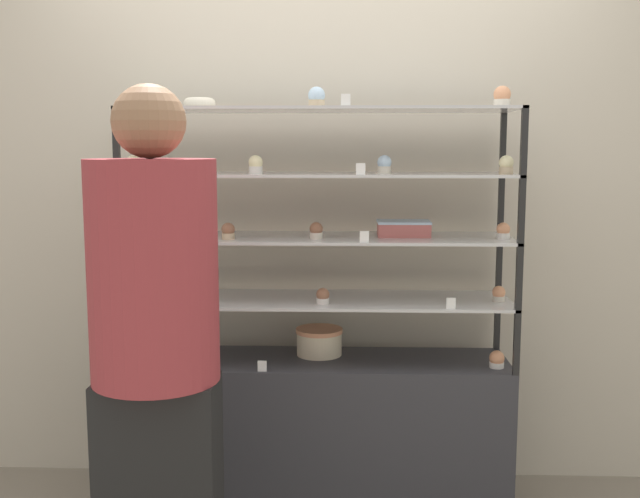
{
  "coord_description": "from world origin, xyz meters",
  "views": [
    {
      "loc": [
        0.11,
        -3.06,
        1.53
      ],
      "look_at": [
        0.0,
        0.0,
        1.12
      ],
      "focal_mm": 42.0,
      "sensor_mm": 36.0,
      "label": 1
    }
  ],
  "objects": [
    {
      "name": "cupcake_9",
      "position": [
        -0.74,
        -0.1,
        1.46
      ],
      "size": [
        0.06,
        0.06,
        0.07
      ],
      "color": "white",
      "rests_on": "display_riser_upper"
    },
    {
      "name": "cupcake_2",
      "position": [
        -0.73,
        -0.07,
        0.94
      ],
      "size": [
        0.05,
        0.05,
        0.06
      ],
      "color": "#CCB28C",
      "rests_on": "display_riser_lower"
    },
    {
      "name": "cupcake_3",
      "position": [
        0.01,
        -0.1,
        0.94
      ],
      "size": [
        0.05,
        0.05,
        0.06
      ],
      "color": "white",
      "rests_on": "display_riser_lower"
    },
    {
      "name": "cupcake_1",
      "position": [
        0.72,
        -0.1,
        0.68
      ],
      "size": [
        0.06,
        0.06,
        0.07
      ],
      "color": "white",
      "rests_on": "display_base"
    },
    {
      "name": "back_wall",
      "position": [
        0.0,
        0.35,
        1.3
      ],
      "size": [
        8.0,
        0.05,
        2.6
      ],
      "color": "beige",
      "rests_on": "ground_plane"
    },
    {
      "name": "donut_glazed",
      "position": [
        -0.49,
        0.01,
        1.71
      ],
      "size": [
        0.13,
        0.13,
        0.04
      ],
      "color": "#EFE5CC",
      "rests_on": "display_riser_top"
    },
    {
      "name": "cupcake_10",
      "position": [
        -0.25,
        -0.11,
        1.46
      ],
      "size": [
        0.06,
        0.06,
        0.07
      ],
      "color": "white",
      "rests_on": "display_riser_upper"
    },
    {
      "name": "display_riser_upper",
      "position": [
        0.0,
        0.0,
        1.41
      ],
      "size": [
        1.58,
        0.41,
        0.26
      ],
      "color": "black",
      "rests_on": "display_riser_middle"
    },
    {
      "name": "cupcake_7",
      "position": [
        -0.01,
        -0.07,
        1.2
      ],
      "size": [
        0.05,
        0.05,
        0.07
      ],
      "color": "beige",
      "rests_on": "display_riser_middle"
    },
    {
      "name": "cupcake_15",
      "position": [
        0.71,
        -0.07,
        1.73
      ],
      "size": [
        0.07,
        0.07,
        0.08
      ],
      "color": "beige",
      "rests_on": "display_riser_top"
    },
    {
      "name": "price_tag_0",
      "position": [
        -0.22,
        -0.18,
        0.67
      ],
      "size": [
        0.04,
        0.0,
        0.04
      ],
      "color": "white",
      "rests_on": "display_base"
    },
    {
      "name": "price_tag_3",
      "position": [
        0.16,
        -0.18,
        1.45
      ],
      "size": [
        0.04,
        0.0,
        0.04
      ],
      "color": "white",
      "rests_on": "display_riser_upper"
    },
    {
      "name": "cupcake_14",
      "position": [
        -0.01,
        -0.05,
        1.73
      ],
      "size": [
        0.07,
        0.07,
        0.08
      ],
      "color": "#CCB28C",
      "rests_on": "display_riser_top"
    },
    {
      "name": "display_riser_top",
      "position": [
        0.0,
        0.0,
        1.67
      ],
      "size": [
        1.58,
        0.41,
        0.26
      ],
      "color": "black",
      "rests_on": "display_riser_upper"
    },
    {
      "name": "cupcake_5",
      "position": [
        -0.73,
        -0.1,
        1.2
      ],
      "size": [
        0.05,
        0.05,
        0.07
      ],
      "color": "white",
      "rests_on": "display_riser_middle"
    },
    {
      "name": "sheet_cake_frosted",
      "position": [
        0.35,
        0.03,
        1.2
      ],
      "size": [
        0.22,
        0.15,
        0.06
      ],
      "color": "#C66660",
      "rests_on": "display_riser_middle"
    },
    {
      "name": "cupcake_11",
      "position": [
        0.26,
        -0.08,
        1.46
      ],
      "size": [
        0.06,
        0.06,
        0.07
      ],
      "color": "beige",
      "rests_on": "display_riser_upper"
    },
    {
      "name": "cupcake_13",
      "position": [
        -0.73,
        -0.04,
        1.73
      ],
      "size": [
        0.07,
        0.07,
        0.08
      ],
      "color": "#CCB28C",
      "rests_on": "display_riser_top"
    },
    {
      "name": "cupcake_0",
      "position": [
        -0.72,
        -0.03,
        0.68
      ],
      "size": [
        0.06,
        0.06,
        0.07
      ],
      "color": "white",
      "rests_on": "display_base"
    },
    {
      "name": "layer_cake_centerpiece",
      "position": [
        -0.01,
        0.07,
        0.71
      ],
      "size": [
        0.2,
        0.2,
        0.12
      ],
      "color": "beige",
      "rests_on": "display_base"
    },
    {
      "name": "cupcake_6",
      "position": [
        -0.36,
        -0.11,
        1.2
      ],
      "size": [
        0.05,
        0.05,
        0.07
      ],
      "color": "#CCB28C",
      "rests_on": "display_riser_middle"
    },
    {
      "name": "cupcake_8",
      "position": [
        0.74,
        -0.06,
        1.2
      ],
      "size": [
        0.05,
        0.05,
        0.07
      ],
      "color": "white",
      "rests_on": "display_riser_middle"
    },
    {
      "name": "customer_figure",
      "position": [
        -0.49,
        -0.78,
        0.92
      ],
      "size": [
        0.4,
        0.4,
        1.73
      ],
      "color": "black",
      "rests_on": "ground_plane"
    },
    {
      "name": "display_riser_lower",
      "position": [
        0.0,
        0.0,
        0.89
      ],
      "size": [
        1.58,
        0.41,
        0.26
      ],
      "color": "black",
      "rests_on": "display_base"
    },
    {
      "name": "price_tag_4",
      "position": [
        0.1,
        -0.18,
        1.71
      ],
      "size": [
        0.04,
        0.0,
        0.04
      ],
      "color": "white",
      "rests_on": "display_riser_top"
    },
    {
      "name": "price_tag_2",
      "position": [
        0.18,
        -0.18,
        1.19
      ],
      "size": [
        0.04,
        0.0,
        0.04
      ],
      "color": "white",
      "rests_on": "display_riser_middle"
    },
    {
      "name": "display_base",
      "position": [
        0.0,
        0.0,
        0.32
      ],
      "size": [
        1.58,
        0.41,
        0.65
      ],
      "color": "#333338",
      "rests_on": "ground_plane"
    },
    {
      "name": "price_tag_1",
      "position": [
        0.52,
        -0.18,
        0.93
      ],
      "size": [
        0.04,
        0.0,
        0.04
      ],
      "color": "white",
      "rests_on": "display_riser_lower"
    },
    {
      "name": "cupcake_4",
      "position": [
        0.73,
        -0.03,
        0.94
      ],
      "size": [
        0.05,
        0.05,
        0.06
      ],
      "color": "beige",
      "rests_on": "display_riser_lower"
    },
    {
      "name": "cupcake_12",
      "position": [
        0.73,
        -0.11,
        1.46
      ],
      "size": [
        0.06,
        0.06,
        0.07
      ],
      "color": "#CCB28C",
      "rests_on": "display_riser_upper"
    },
    {
      "name": "display_riser_middle",
      "position": [
        0.0,
        0.0,
        1.15
      ],
      "size": [
        1.58,
        0.41,
        0.26
      ],
      "color": "black",
      "rests_on": "display_riser_lower"
    }
  ]
}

